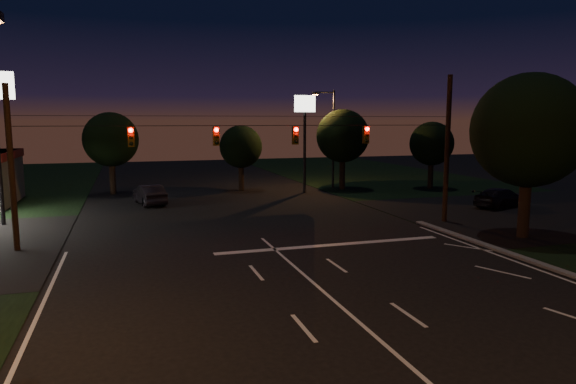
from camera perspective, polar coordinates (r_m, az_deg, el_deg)
name	(u,v)px	position (r m, az deg, el deg)	size (l,w,h in m)	color
ground	(388,348)	(15.16, 11.07, -16.61)	(140.00, 140.00, 0.00)	black
cross_street_right	(536,212)	(39.25, 25.82, -2.04)	(20.00, 16.00, 0.02)	black
stop_bar	(332,245)	(26.25, 4.86, -5.88)	(12.00, 0.50, 0.01)	silver
utility_pole_right	(444,222)	(33.50, 16.95, -3.19)	(0.30, 0.30, 9.00)	black
utility_pole_left	(17,251)	(28.29, -27.85, -5.79)	(0.28, 0.28, 8.00)	black
signal_span	(257,135)	(27.87, -3.49, 6.36)	(24.00, 0.40, 1.56)	black
pole_sign_right	(305,121)	(44.57, 1.88, 7.90)	(1.80, 0.30, 8.40)	black
street_light_right_far	(331,132)	(47.60, 4.78, 6.68)	(2.20, 0.35, 9.00)	black
tree_right_near	(527,132)	(30.07, 25.04, 6.08)	(6.00, 6.00, 8.76)	black
tree_far_b	(111,140)	(46.25, -19.06, 5.46)	(4.60, 4.60, 6.98)	black
tree_far_c	(241,147)	(46.27, -5.27, 4.98)	(3.80, 3.80, 5.86)	black
tree_far_d	(342,137)	(47.11, 6.06, 6.15)	(4.80, 4.80, 7.30)	black
tree_far_e	(431,144)	(49.14, 15.62, 5.14)	(4.00, 4.00, 6.18)	black
car_oncoming_a	(152,194)	(40.33, -14.84, -0.25)	(1.67, 4.14, 1.41)	black
car_oncoming_b	(149,195)	(39.95, -15.14, -0.28)	(1.57, 4.51, 1.49)	black
car_cross	(501,198)	(40.35, 22.60, -0.60)	(1.97, 4.84, 1.41)	black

